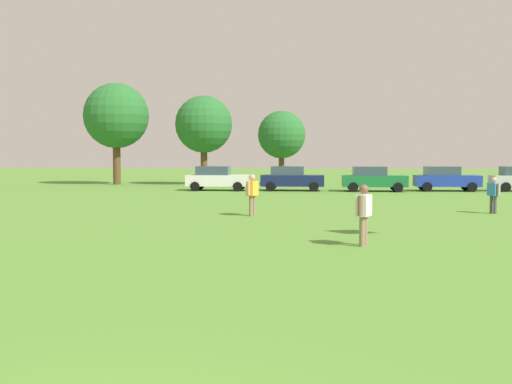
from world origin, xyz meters
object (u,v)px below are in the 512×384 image
Objects in this scene: parked_car_navy_1 at (291,178)px; tree_center at (204,125)px; bystander_near_trees at (494,192)px; tree_far_left at (116,116)px; parked_car_green_2 at (373,179)px; bystander_midfield at (252,191)px; adult_bystander at (364,210)px; tree_far_right at (282,135)px; parked_car_white_0 at (217,178)px; parked_car_blue_3 at (446,178)px.

tree_center reaches higher than parked_car_navy_1.
tree_far_left is at bearing 19.88° from bystander_near_trees.
parked_car_navy_1 and parked_car_green_2 have the same top height.
adult_bystander is at bearing 45.83° from bystander_midfield.
bystander_midfield is 26.54m from tree_far_right.
parked_car_white_0 is 1.00× the size of parked_car_green_2.
bystander_midfield is at bearing -75.78° from tree_center.
parked_car_navy_1 is 0.58× the size of tree_center.
bystander_near_trees is 0.25× the size of tree_far_right.
adult_bystander is 8.85m from bystander_midfield.
bystander_midfield is 0.39× the size of parked_car_blue_3.
parked_car_white_0 is at bearing -74.05° from tree_center.
bystander_near_trees is 26.63m from tree_far_right.
parked_car_navy_1 is at bearing 2.74° from parked_car_white_0.
parked_car_white_0 is 15.64m from parked_car_blue_3.
tree_center is (-16.56, 24.20, 4.07)m from bystander_near_trees.
parked_car_navy_1 is at bearing -176.88° from parked_car_blue_3.
parked_car_white_0 is at bearing -177.26° from parked_car_navy_1.
parked_car_white_0 is at bearing -146.10° from bystander_midfield.
bystander_midfield is 0.39× the size of parked_car_white_0.
bystander_near_trees is at bearing -45.15° from tree_far_left.
bystander_midfield is at bearing -76.61° from parked_car_white_0.
tree_far_right is (-11.60, 7.83, 3.26)m from parked_car_blue_3.
bystander_near_trees is 0.35× the size of parked_car_green_2.
tree_center is 6.49m from tree_far_right.
tree_far_right is (-6.64, 8.66, 3.26)m from parked_car_green_2.
parked_car_blue_3 is at bearing -16.40° from tree_far_left.
parked_car_blue_3 reaches higher than adult_bystander.
parked_car_navy_1 is 9.08m from tree_far_right.
adult_bystander is 0.19× the size of tree_far_left.
parked_car_blue_3 is at bearing -22.90° from tree_center.
bystander_midfield is 0.20× the size of tree_far_left.
tree_far_right is (-10.13, 24.42, 3.21)m from bystander_near_trees.
parked_car_navy_1 is (5.13, 0.25, 0.00)m from parked_car_white_0.
tree_far_right is at bearing 145.97° from parked_car_blue_3.
tree_far_left is 1.15× the size of tree_center.
parked_car_navy_1 is at bearing 28.17° from adult_bystander.
tree_center reaches higher than tree_far_right.
adult_bystander is 27.59m from parked_car_blue_3.
parked_car_green_2 is (10.66, -0.01, 0.00)m from parked_car_white_0.
parked_car_blue_3 is (4.96, 0.82, 0.00)m from parked_car_green_2.
adult_bystander is at bearing -83.39° from tree_far_right.
bystander_near_trees is at bearing 121.55° from bystander_midfield.
parked_car_navy_1 is 0.71× the size of tree_far_right.
parked_car_white_0 is at bearing 39.14° from adult_bystander.
tree_far_right is at bearing 65.10° from parked_car_white_0.
tree_far_left is (-23.93, 24.06, 4.81)m from bystander_near_trees.
tree_center is (7.38, 0.14, -0.74)m from tree_far_left.
tree_center reaches higher than bystander_midfield.
parked_car_green_2 is at bearing -22.10° from tree_far_left.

